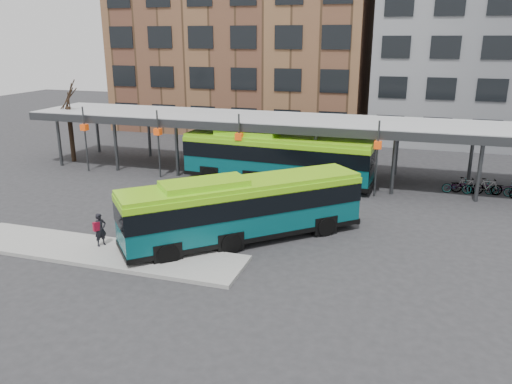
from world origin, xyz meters
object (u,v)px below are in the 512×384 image
object	(u,v)px
bus_front	(243,207)
pedestrian	(100,229)
bus_rear	(276,157)
tree	(71,131)

from	to	relation	value
bus_front	pedestrian	xyz separation A→B (m)	(-6.05, -3.02, -0.73)
bus_rear	pedestrian	bearing A→B (deg)	-107.22
tree	bus_front	distance (m)	21.71
bus_front	pedestrian	size ratio (longest dim) A/B	6.68
tree	pedestrian	size ratio (longest dim) A/B	3.54
bus_front	bus_rear	xyz separation A→B (m)	(-1.13, 10.26, 0.13)
bus_front	pedestrian	distance (m)	6.81
tree	pedestrian	xyz separation A→B (m)	(12.35, -14.52, -1.45)
tree	bus_rear	world-z (taller)	tree
tree	bus_rear	distance (m)	17.33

